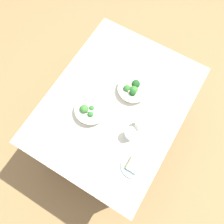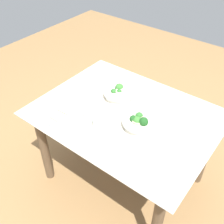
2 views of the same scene
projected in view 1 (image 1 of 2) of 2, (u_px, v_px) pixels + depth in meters
The scene contains 12 objects.
ground_plane at pixel (115, 131), 2.44m from camera, with size 6.00×6.00×0.00m, color #9E7547.
dining_table at pixel (116, 109), 1.86m from camera, with size 1.26×0.97×0.74m.
broccoli_bowl_far at pixel (133, 89), 1.76m from camera, with size 0.23×0.23×0.10m.
broccoli_bowl_near at pixel (90, 110), 1.70m from camera, with size 0.23×0.23×0.09m.
bread_side_plate at pixel (134, 165), 1.58m from camera, with size 0.18×0.18×0.04m.
water_glass_center at pixel (130, 134), 1.63m from camera, with size 0.08×0.08×0.09m, color silver.
water_glass_side at pixel (140, 124), 1.65m from camera, with size 0.07×0.07×0.08m, color silver.
fork_by_far_bowl at pixel (94, 135), 1.66m from camera, with size 0.06×0.08×0.00m.
fork_by_near_bowl at pixel (143, 61), 1.88m from camera, with size 0.05×0.09×0.00m.
table_knife_left at pixel (125, 43), 1.94m from camera, with size 0.19×0.01×0.00m, color #B7B7BC.
table_knife_right at pixel (61, 96), 1.77m from camera, with size 0.22×0.01×0.00m, color #B7B7BC.
napkin_folded_upper at pixel (157, 107), 1.74m from camera, with size 0.19×0.13×0.01m, color #B1A997.
Camera 1 is at (0.60, 0.32, 2.35)m, focal length 38.30 mm.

